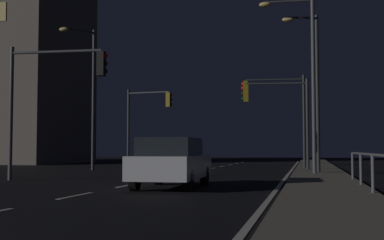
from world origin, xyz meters
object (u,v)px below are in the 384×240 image
traffic_light_mid_left (277,103)px  street_lamp_corner (312,78)px  street_lamp_far_end (305,67)px  traffic_light_far_left (53,85)px  traffic_light_far_right (277,106)px  car (172,162)px  traffic_light_near_left (147,113)px  street_lamp_across_street (88,86)px

traffic_light_mid_left → street_lamp_corner: street_lamp_corner is taller
traffic_light_mid_left → street_lamp_far_end: bearing=-76.8°
traffic_light_far_left → traffic_light_far_right: bearing=51.0°
traffic_light_far_right → traffic_light_mid_left: size_ratio=0.89×
traffic_light_mid_left → traffic_light_far_right: bearing=-86.2°
car → street_lamp_corner: street_lamp_corner is taller
street_lamp_far_end → traffic_light_far_left: bearing=-149.5°
car → traffic_light_near_left: size_ratio=0.85×
traffic_light_far_left → street_lamp_across_street: bearing=105.9°
street_lamp_far_end → street_lamp_corner: street_lamp_far_end is taller
traffic_light_mid_left → street_lamp_across_street: 11.23m
traffic_light_far_left → traffic_light_near_left: bearing=92.6°
traffic_light_far_right → street_lamp_far_end: 4.84m
street_lamp_far_end → car: bearing=-115.9°
car → street_lamp_across_street: size_ratio=0.54×
street_lamp_far_end → street_lamp_across_street: bearing=162.7°
traffic_light_far_left → street_lamp_far_end: street_lamp_far_end is taller
street_lamp_across_street → traffic_light_mid_left: bearing=17.4°
car → traffic_light_far_left: traffic_light_far_left is taller
traffic_light_far_left → street_lamp_far_end: 11.26m
traffic_light_far_right → traffic_light_mid_left: (-0.19, 2.81, 0.41)m
traffic_light_far_right → street_lamp_far_end: size_ratio=0.61×
traffic_light_mid_left → street_lamp_far_end: (1.68, -7.19, 0.99)m
traffic_light_near_left → traffic_light_far_left: bearing=-87.4°
street_lamp_across_street → street_lamp_corner: 12.97m
car → traffic_light_far_left: bearing=153.8°
car → traffic_light_far_left: (-5.55, 2.74, 2.92)m
car → traffic_light_far_right: bearing=78.6°
traffic_light_far_left → street_lamp_corner: street_lamp_corner is taller
traffic_light_near_left → traffic_light_far_left: (0.65, -14.32, 0.09)m
traffic_light_far_right → traffic_light_near_left: traffic_light_near_left is taller
car → street_lamp_corner: 11.32m
traffic_light_near_left → street_lamp_across_street: (-2.07, -4.79, 1.27)m
street_lamp_far_end → traffic_light_near_left: bearing=140.0°
street_lamp_far_end → traffic_light_mid_left: bearing=103.2°
street_lamp_across_street → car: bearing=-56.0°
traffic_light_mid_left → street_lamp_far_end: size_ratio=0.68×
traffic_light_far_right → traffic_light_far_left: bearing=-129.0°
car → traffic_light_near_left: 18.37m
traffic_light_near_left → traffic_light_mid_left: 8.74m
car → street_lamp_across_street: 15.36m
car → street_lamp_far_end: (4.09, 8.42, 4.18)m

